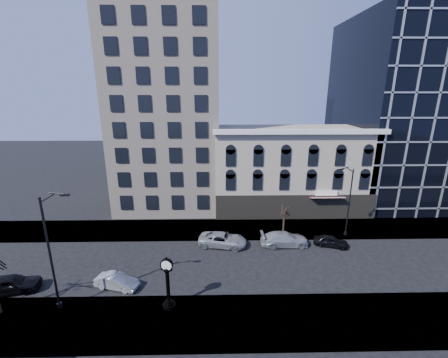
{
  "coord_description": "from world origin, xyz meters",
  "views": [
    {
      "loc": [
        1.39,
        -27.13,
        17.26
      ],
      "look_at": [
        2.0,
        4.0,
        8.0
      ],
      "focal_mm": 24.0,
      "sensor_mm": 36.0,
      "label": 1
    }
  ],
  "objects_px": {
    "car_near_a": "(11,284)",
    "car_near_b": "(117,281)",
    "street_clock": "(168,285)",
    "street_lamp_near": "(54,221)"
  },
  "relations": [
    {
      "from": "street_clock",
      "to": "car_near_a",
      "type": "xyz_separation_m",
      "value": [
        -14.32,
        2.33,
        -1.4
      ]
    },
    {
      "from": "street_clock",
      "to": "street_lamp_near",
      "type": "height_order",
      "value": "street_lamp_near"
    },
    {
      "from": "street_lamp_near",
      "to": "car_near_a",
      "type": "xyz_separation_m",
      "value": [
        -6.1,
        2.27,
        -7.02
      ]
    },
    {
      "from": "car_near_a",
      "to": "street_lamp_near",
      "type": "bearing_deg",
      "value": -124.96
    },
    {
      "from": "street_clock",
      "to": "car_near_a",
      "type": "height_order",
      "value": "street_clock"
    },
    {
      "from": "street_clock",
      "to": "street_lamp_near",
      "type": "distance_m",
      "value": 9.95
    },
    {
      "from": "street_lamp_near",
      "to": "car_near_a",
      "type": "bearing_deg",
      "value": 160.7
    },
    {
      "from": "street_lamp_near",
      "to": "car_near_b",
      "type": "bearing_deg",
      "value": 42.54
    },
    {
      "from": "car_near_a",
      "to": "car_near_b",
      "type": "xyz_separation_m",
      "value": [
        9.18,
        0.44,
        -0.17
      ]
    },
    {
      "from": "car_near_a",
      "to": "car_near_b",
      "type": "height_order",
      "value": "car_near_a"
    }
  ]
}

